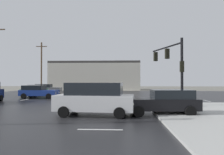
{
  "coord_description": "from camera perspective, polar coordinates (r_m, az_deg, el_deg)",
  "views": [
    {
      "loc": [
        0.99,
        -23.33,
        2.17
      ],
      "look_at": [
        -0.44,
        5.6,
        2.61
      ],
      "focal_mm": 34.12,
      "sensor_mm": 36.0,
      "label": 1
    }
  ],
  "objects": [
    {
      "name": "sedan_black",
      "position": [
        13.9,
        13.72,
        -6.28
      ],
      "size": [
        4.61,
        2.22,
        1.58
      ],
      "rotation": [
        0.0,
        0.0,
        3.2
      ],
      "color": "black",
      "rests_on": "road_asphalt"
    },
    {
      "name": "sedan_grey",
      "position": [
        37.67,
        -17.07,
        -2.83
      ],
      "size": [
        4.58,
        2.13,
        1.58
      ],
      "rotation": [
        0.0,
        0.0,
        0.03
      ],
      "color": "slate",
      "rests_on": "road_asphalt"
    },
    {
      "name": "ground_plane",
      "position": [
        23.45,
        0.41,
        -6.18
      ],
      "size": [
        120.0,
        120.0,
        0.0
      ],
      "primitive_type": "plane",
      "color": "slate"
    },
    {
      "name": "snow_strip_curbside",
      "position": [
        19.84,
        14.59,
        -6.63
      ],
      "size": [
        4.0,
        1.6,
        0.06
      ],
      "primitive_type": "cube",
      "color": "white",
      "rests_on": "sidewalk_corner"
    },
    {
      "name": "utility_pole_distant",
      "position": [
        44.5,
        -18.39,
        2.97
      ],
      "size": [
        2.2,
        0.28,
        9.79
      ],
      "color": "brown",
      "rests_on": "ground_plane"
    },
    {
      "name": "lane_markings",
      "position": [
        22.06,
        3.41,
        -6.45
      ],
      "size": [
        36.15,
        36.15,
        0.01
      ],
      "color": "silver",
      "rests_on": "road_asphalt"
    },
    {
      "name": "road_asphalt",
      "position": [
        23.45,
        0.41,
        -6.15
      ],
      "size": [
        44.0,
        44.0,
        0.02
      ],
      "primitive_type": "cube",
      "color": "#232326",
      "rests_on": "ground_plane"
    },
    {
      "name": "strip_building_background",
      "position": [
        51.46,
        -4.41,
        0.42
      ],
      "size": [
        20.84,
        8.0,
        6.66
      ],
      "color": "beige",
      "rests_on": "ground_plane"
    },
    {
      "name": "suv_white",
      "position": [
        13.26,
        -4.66,
        -5.54
      ],
      "size": [
        4.96,
        2.49,
        2.03
      ],
      "rotation": [
        0.0,
        0.0,
        -0.08
      ],
      "color": "white",
      "rests_on": "road_asphalt"
    },
    {
      "name": "fire_hydrant",
      "position": [
        17.79,
        20.11,
        -6.08
      ],
      "size": [
        0.48,
        0.26,
        0.79
      ],
      "color": "red",
      "rests_on": "sidewalk_corner"
    },
    {
      "name": "sedan_green",
      "position": [
        31.43,
        -19.79,
        -3.22
      ],
      "size": [
        2.4,
        4.67,
        1.58
      ],
      "rotation": [
        0.0,
        0.0,
        -1.68
      ],
      "color": "#195933",
      "rests_on": "road_asphalt"
    },
    {
      "name": "traffic_signal_mast",
      "position": [
        19.95,
        15.8,
        4.21
      ],
      "size": [
        1.8,
        5.42,
        5.6
      ],
      "rotation": [
        0.0,
        0.0,
        1.87
      ],
      "color": "black",
      "rests_on": "sidewalk_corner"
    },
    {
      "name": "sedan_blue",
      "position": [
        27.58,
        -19.21,
        -3.56
      ],
      "size": [
        4.6,
        2.17,
        1.58
      ],
      "rotation": [
        0.0,
        0.0,
        -0.04
      ],
      "color": "navy",
      "rests_on": "road_asphalt"
    }
  ]
}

